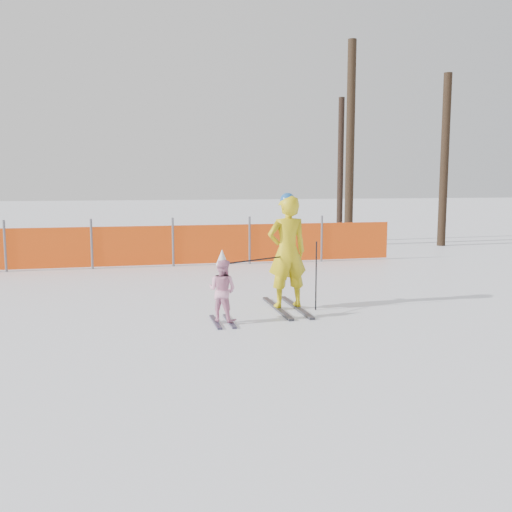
{
  "coord_description": "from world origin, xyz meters",
  "views": [
    {
      "loc": [
        -1.98,
        -8.13,
        2.16
      ],
      "look_at": [
        0.0,
        0.5,
        1.0
      ],
      "focal_mm": 40.0,
      "sensor_mm": 36.0,
      "label": 1
    }
  ],
  "objects": [
    {
      "name": "child",
      "position": [
        -0.56,
        0.35,
        0.52
      ],
      "size": [
        0.59,
        0.86,
        1.14
      ],
      "color": "black",
      "rests_on": "ground"
    },
    {
      "name": "tree_trunks",
      "position": [
        6.52,
        9.96,
        3.03
      ],
      "size": [
        3.33,
        2.34,
        6.76
      ],
      "color": "black",
      "rests_on": "ground"
    },
    {
      "name": "adult",
      "position": [
        0.67,
        1.05,
        0.98
      ],
      "size": [
        0.73,
        1.73,
        1.97
      ],
      "color": "black",
      "rests_on": "ground"
    },
    {
      "name": "ski_poles",
      "position": [
        0.58,
        0.77,
        0.75
      ],
      "size": [
        1.59,
        0.6,
        1.17
      ],
      "color": "black",
      "rests_on": "ground"
    },
    {
      "name": "safety_fence",
      "position": [
        -3.93,
        6.44,
        0.56
      ],
      "size": [
        17.95,
        0.06,
        1.25
      ],
      "color": "#595960",
      "rests_on": "ground"
    },
    {
      "name": "ground",
      "position": [
        0.0,
        0.0,
        0.0
      ],
      "size": [
        120.0,
        120.0,
        0.0
      ],
      "primitive_type": "plane",
      "color": "white",
      "rests_on": "ground"
    }
  ]
}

